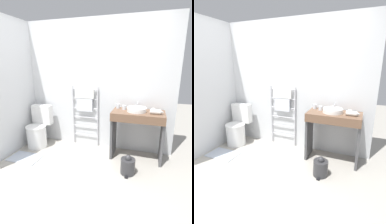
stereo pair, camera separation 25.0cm
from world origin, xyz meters
The scene contains 13 objects.
ground_plane centered at (0.00, 0.00, 0.00)m, with size 12.00×12.00×0.00m, color #A8A399.
wall_back centered at (0.00, 1.41, 1.21)m, with size 2.95×0.12×2.42m, color silver.
wall_side centered at (-1.42, 0.68, 1.21)m, with size 0.12×2.01×2.42m, color silver.
toilet centered at (-1.08, 1.00, 0.33)m, with size 0.41×0.51×0.82m.
towel_radiator centered at (-0.18, 1.30, 0.85)m, with size 0.54×0.06×1.20m.
vanity_counter centered at (0.85, 1.08, 0.57)m, with size 0.86×0.47×0.86m.
sink_basin centered at (0.83, 1.09, 0.89)m, with size 0.32×0.32×0.07m.
faucet centered at (0.83, 1.27, 0.93)m, with size 0.02×0.10×0.12m.
cup_near_wall centered at (0.49, 1.23, 0.90)m, with size 0.07×0.07×0.08m.
cup_near_edge centered at (0.61, 1.16, 0.89)m, with size 0.07×0.07×0.07m.
hair_dryer centered at (1.13, 1.04, 0.89)m, with size 0.21×0.17×0.08m.
trash_bin centered at (0.78, 0.57, 0.13)m, with size 0.22×0.25×0.31m.
bath_mat centered at (-1.03, 0.48, 0.01)m, with size 0.56×0.36×0.01m, color #B2BCCC.
Camera 2 is at (1.25, -1.72, 1.64)m, focal length 28.00 mm.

